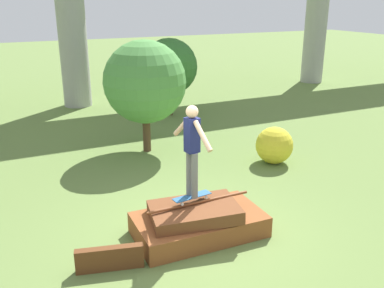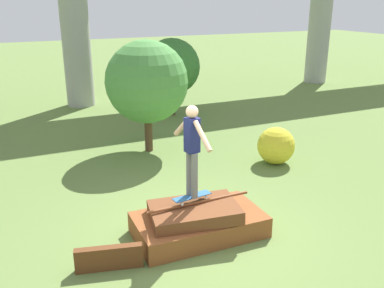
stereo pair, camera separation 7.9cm
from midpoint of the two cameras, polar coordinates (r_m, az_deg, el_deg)
The scene contains 8 objects.
ground_plane at distance 8.20m, azimuth 0.66°, elevation -11.92°, with size 80.00×80.00×0.00m, color olive.
scrap_pile at distance 8.04m, azimuth 0.51°, elevation -10.31°, with size 2.40×1.38×0.69m.
scrap_plank_loose at distance 7.30m, azimuth -11.22°, elevation -14.75°, with size 1.10×0.40×0.41m.
skateboard at distance 7.85m, azimuth -0.29°, elevation -7.03°, with size 0.76×0.28×0.09m.
skater at distance 7.47m, azimuth -0.30°, elevation -0.12°, with size 0.24×1.18×1.69m.
tree_behind_left at distance 15.85m, azimuth -3.18°, elevation 10.25°, with size 2.05×2.05×2.84m.
tree_behind_right at distance 11.93m, azimuth -6.49°, elevation 8.20°, with size 2.29×2.29×3.15m.
bush_yellow_flowering at distance 11.52m, azimuth 10.73°, elevation -0.17°, with size 0.99×0.99×0.99m.
Camera 1 is at (-3.14, -6.30, 4.21)m, focal length 40.00 mm.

